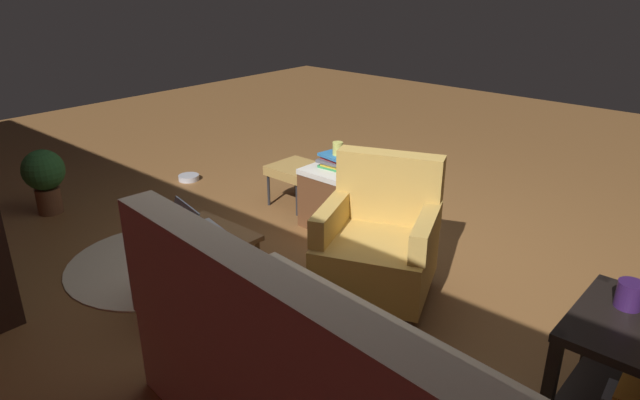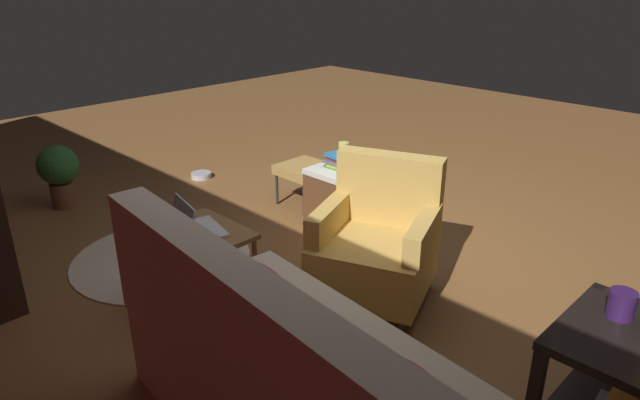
# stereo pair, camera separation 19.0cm
# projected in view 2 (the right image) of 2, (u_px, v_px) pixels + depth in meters

# --- Properties ---
(ground) EXTENTS (12.00, 12.00, 0.00)m
(ground) POSITION_uv_depth(u_px,v_px,m) (357.00, 254.00, 4.10)
(ground) COLOR brown
(couch) EXTENTS (1.97, 1.02, 1.00)m
(couch) POSITION_uv_depth(u_px,v_px,m) (309.00, 394.00, 2.28)
(couch) COLOR beige
(couch) RESTS_ON ground
(armchair) EXTENTS (0.86, 0.88, 0.87)m
(armchair) POSITION_uv_depth(u_px,v_px,m) (377.00, 244.00, 3.45)
(armchair) COLOR tan
(armchair) RESTS_ON ground
(side_table) EXTENTS (0.64, 0.64, 0.55)m
(side_table) POSITION_uv_depth(u_px,v_px,m) (637.00, 378.00, 2.32)
(side_table) COLOR black
(side_table) RESTS_ON ground
(small_vase) EXTENTS (0.11, 0.11, 0.12)m
(small_vase) POSITION_uv_depth(u_px,v_px,m) (622.00, 304.00, 2.38)
(small_vase) COLOR #33194C
(small_vase) RESTS_ON side_table
(laptop_desk) EXTENTS (0.56, 0.44, 0.48)m
(laptop_desk) POSITION_uv_depth(u_px,v_px,m) (203.00, 240.00, 3.36)
(laptop_desk) COLOR olive
(laptop_desk) RESTS_ON ground
(laptop) EXTENTS (0.37, 0.32, 0.21)m
(laptop) POSITION_uv_depth(u_px,v_px,m) (195.00, 225.00, 3.30)
(laptop) COLOR silver
(laptop) RESTS_ON laptop_desk
(wicker_hamper) EXTENTS (0.45, 0.45, 0.48)m
(wicker_hamper) POSITION_uv_depth(u_px,v_px,m) (342.00, 197.00, 4.47)
(wicker_hamper) COLOR brown
(wicker_hamper) RESTS_ON ground
(book_stack_hamper) EXTENTS (0.28, 0.22, 0.12)m
(book_stack_hamper) POSITION_uv_depth(u_px,v_px,m) (343.00, 161.00, 4.36)
(book_stack_hamper) COLOR #338C4C
(book_stack_hamper) RESTS_ON wicker_hamper
(yellow_mug) EXTENTS (0.08, 0.08, 0.10)m
(yellow_mug) POSITION_uv_depth(u_px,v_px,m) (344.00, 149.00, 4.29)
(yellow_mug) COLOR #D8D866
(yellow_mug) RESTS_ON book_stack_hamper
(ottoman) EXTENTS (0.40, 0.40, 0.36)m
(ottoman) POSITION_uv_depth(u_px,v_px,m) (304.00, 170.00, 4.85)
(ottoman) COLOR #AD8442
(ottoman) RESTS_ON ground
(circular_rug) EXTENTS (1.25, 1.25, 0.01)m
(circular_rug) POSITION_uv_depth(u_px,v_px,m) (162.00, 258.00, 4.03)
(circular_rug) COLOR beige
(circular_rug) RESTS_ON ground
(pet_bowl_steel) EXTENTS (0.20, 0.20, 0.05)m
(pet_bowl_steel) POSITION_uv_depth(u_px,v_px,m) (201.00, 175.00, 5.58)
(pet_bowl_steel) COLOR silver
(pet_bowl_steel) RESTS_ON ground
(potted_plant) EXTENTS (0.34, 0.34, 0.55)m
(potted_plant) POSITION_uv_depth(u_px,v_px,m) (59.00, 170.00, 4.79)
(potted_plant) COLOR brown
(potted_plant) RESTS_ON ground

